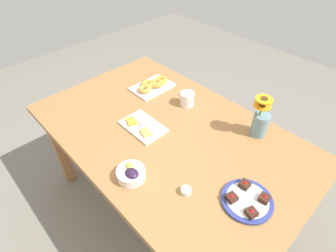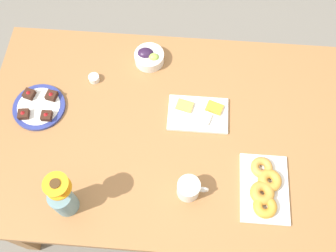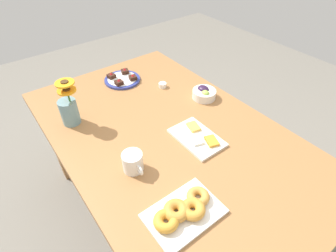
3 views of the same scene
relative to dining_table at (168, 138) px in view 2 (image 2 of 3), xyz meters
The scene contains 9 objects.
ground_plane 0.65m from the dining_table, ahead, with size 6.00×6.00×0.00m, color slate.
dining_table is the anchor object (origin of this frame).
coffee_mug 0.31m from the dining_table, 68.96° to the right, with size 0.12×0.09×0.09m.
grape_bowl 0.39m from the dining_table, 108.26° to the left, with size 0.14×0.14×0.07m.
cheese_platter 0.18m from the dining_table, 34.15° to the left, with size 0.26×0.17×0.03m.
croissant_platter 0.47m from the dining_table, 30.14° to the right, with size 0.19×0.28×0.05m.
jam_cup_honey 0.43m from the dining_table, 147.53° to the left, with size 0.05×0.05×0.03m.
dessert_plate 0.58m from the dining_table, behind, with size 0.23×0.23×0.05m.
flower_vase 0.53m from the dining_table, 135.83° to the right, with size 0.10×0.11×0.25m.
Camera 2 is at (0.05, -0.67, 2.19)m, focal length 40.00 mm.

